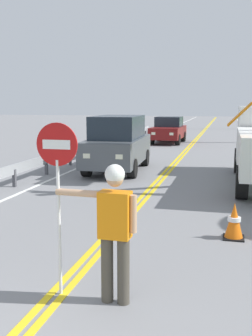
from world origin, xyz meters
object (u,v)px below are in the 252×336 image
object	(u,v)px
oncoming_suv_nearest	(118,143)
oncoming_sedan_second	(168,130)
flagger_worker	(114,225)
stop_sign_paddle	(58,171)
traffic_cone_lead	(234,221)

from	to	relation	value
oncoming_suv_nearest	oncoming_sedan_second	distance (m)	11.37
oncoming_suv_nearest	oncoming_sedan_second	xyz separation A→B (m)	(0.29, 11.36, -0.23)
flagger_worker	oncoming_suv_nearest	size ratio (longest dim) A/B	0.39
flagger_worker	stop_sign_paddle	xyz separation A→B (m)	(-0.77, 0.03, 0.66)
traffic_cone_lead	flagger_worker	bearing A→B (deg)	-117.39
flagger_worker	oncoming_suv_nearest	bearing A→B (deg)	105.05
oncoming_sedan_second	stop_sign_paddle	bearing A→B (deg)	-85.64
traffic_cone_lead	oncoming_suv_nearest	bearing A→B (deg)	121.00
stop_sign_paddle	traffic_cone_lead	xyz separation A→B (m)	(2.31, 2.94, -1.37)
stop_sign_paddle	oncoming_suv_nearest	distance (m)	10.18
traffic_cone_lead	stop_sign_paddle	bearing A→B (deg)	-128.13
oncoming_suv_nearest	traffic_cone_lead	distance (m)	8.25
oncoming_sedan_second	traffic_cone_lead	bearing A→B (deg)	-77.93
flagger_worker	oncoming_sedan_second	distance (m)	21.51
flagger_worker	oncoming_suv_nearest	xyz separation A→B (m)	(-2.69, 10.01, 0.01)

